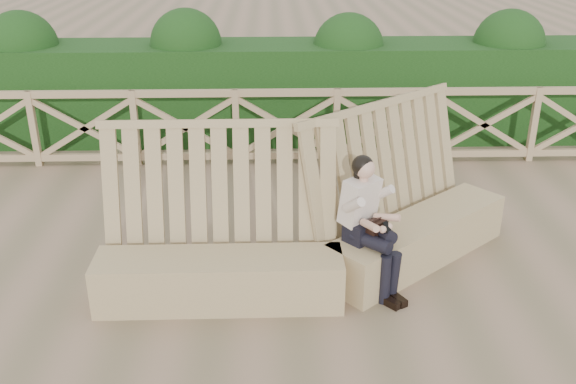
{
  "coord_description": "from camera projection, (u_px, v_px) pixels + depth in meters",
  "views": [
    {
      "loc": [
        -0.22,
        -5.25,
        3.4
      ],
      "look_at": [
        -0.06,
        0.4,
        0.9
      ],
      "focal_mm": 40.0,
      "sensor_mm": 36.0,
      "label": 1
    }
  ],
  "objects": [
    {
      "name": "ground",
      "position": [
        295.0,
        294.0,
        6.18
      ],
      "size": [
        60.0,
        60.0,
        0.0
      ],
      "primitive_type": "plane",
      "color": "brown",
      "rests_on": "ground"
    },
    {
      "name": "bench",
      "position": [
        322.0,
        240.0,
        6.32
      ],
      "size": [
        4.2,
        2.1,
        1.62
      ],
      "rotation": [
        0.0,
        0.0,
        0.41
      ],
      "color": "#9C8359",
      "rests_on": "ground"
    },
    {
      "name": "woman",
      "position": [
        368.0,
        218.0,
        6.01
      ],
      "size": [
        0.66,
        0.76,
        1.34
      ],
      "rotation": [
        0.0,
        0.0,
        0.72
      ],
      "color": "black",
      "rests_on": "ground"
    },
    {
      "name": "guardrail",
      "position": [
        286.0,
        127.0,
        9.15
      ],
      "size": [
        10.1,
        0.09,
        1.1
      ],
      "color": "#967757",
      "rests_on": "ground"
    },
    {
      "name": "hedge",
      "position": [
        284.0,
        91.0,
        10.17
      ],
      "size": [
        12.0,
        1.2,
        1.5
      ],
      "primitive_type": "cube",
      "color": "black",
      "rests_on": "ground"
    }
  ]
}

